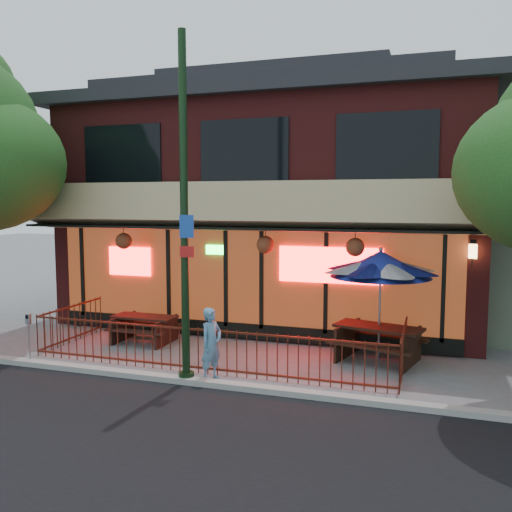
% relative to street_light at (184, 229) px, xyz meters
% --- Properties ---
extents(ground, '(80.00, 80.00, 0.00)m').
position_rel_street_light_xyz_m(ground, '(-0.00, 0.40, -3.15)').
color(ground, gray).
rests_on(ground, ground).
extents(curb, '(80.00, 0.25, 0.12)m').
position_rel_street_light_xyz_m(curb, '(-0.00, -0.10, -3.09)').
color(curb, '#999993').
rests_on(curb, ground).
extents(restaurant_building, '(12.96, 9.49, 8.05)m').
position_rel_street_light_xyz_m(restaurant_building, '(-0.00, 7.51, 0.98)').
color(restaurant_building, maroon).
rests_on(restaurant_building, ground).
extents(patio_fence, '(8.44, 2.62, 1.00)m').
position_rel_street_light_xyz_m(patio_fence, '(-0.00, 0.91, -2.52)').
color(patio_fence, '#501D11').
rests_on(patio_fence, ground).
extents(street_light, '(0.43, 0.32, 7.00)m').
position_rel_street_light_xyz_m(street_light, '(0.00, 0.00, 0.00)').
color(street_light, black).
rests_on(street_light, ground).
extents(picnic_table_left, '(1.65, 1.27, 0.71)m').
position_rel_street_light_xyz_m(picnic_table_left, '(-2.39, 2.50, -2.68)').
color(picnic_table_left, black).
rests_on(picnic_table_left, ground).
extents(picnic_table_right, '(2.27, 1.95, 0.84)m').
position_rel_street_light_xyz_m(picnic_table_right, '(3.60, 2.65, -2.60)').
color(picnic_table_right, black).
rests_on(picnic_table_right, ground).
extents(patio_umbrella, '(2.31, 2.31, 2.64)m').
position_rel_street_light_xyz_m(patio_umbrella, '(3.60, 2.80, -0.89)').
color(patio_umbrella, gray).
rests_on(patio_umbrella, ground).
extents(pedestrian, '(0.53, 0.65, 1.52)m').
position_rel_street_light_xyz_m(pedestrian, '(0.45, 0.26, -2.39)').
color(pedestrian, '#598FB2').
rests_on(pedestrian, ground).
extents(parking_meter_near, '(0.12, 0.10, 1.16)m').
position_rel_street_light_xyz_m(parking_meter_near, '(-3.92, 0.00, -2.36)').
color(parking_meter_near, '#9EA2A6').
rests_on(parking_meter_near, ground).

